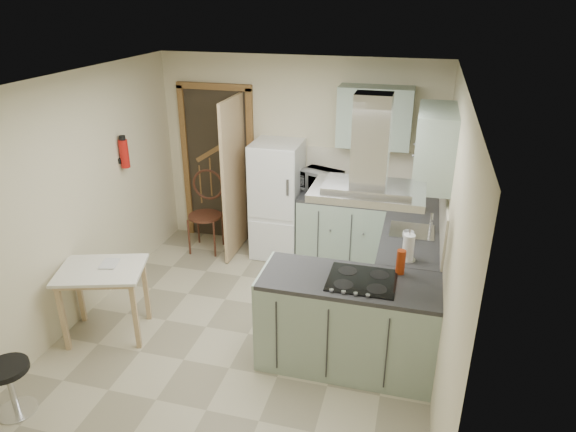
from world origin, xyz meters
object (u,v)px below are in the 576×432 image
(drop_leaf_table, at_px, (106,302))
(stool, at_px, (11,389))
(fridge, at_px, (277,200))
(extractor_hood, at_px, (368,192))
(peninsula, at_px, (348,322))
(microwave, at_px, (321,181))
(bentwood_chair, at_px, (205,216))

(drop_leaf_table, height_order, stool, drop_leaf_table)
(fridge, height_order, extractor_hood, extractor_hood)
(peninsula, bearing_deg, extractor_hood, 0.00)
(drop_leaf_table, bearing_deg, microwave, 34.85)
(extractor_hood, bearing_deg, peninsula, 180.00)
(drop_leaf_table, bearing_deg, peninsula, -13.46)
(bentwood_chair, distance_m, microwave, 1.60)
(fridge, distance_m, drop_leaf_table, 2.46)
(peninsula, height_order, bentwood_chair, bentwood_chair)
(fridge, distance_m, peninsula, 2.35)
(fridge, bearing_deg, peninsula, -58.26)
(peninsula, height_order, microwave, microwave)
(fridge, distance_m, extractor_hood, 2.57)
(microwave, bearing_deg, extractor_hood, -48.41)
(stool, bearing_deg, peninsula, 27.08)
(drop_leaf_table, xyz_separation_m, stool, (-0.16, -1.13, -0.14))
(fridge, xyz_separation_m, microwave, (0.55, 0.06, 0.28))
(bentwood_chair, height_order, microwave, microwave)
(fridge, relative_size, drop_leaf_table, 1.88)
(drop_leaf_table, height_order, microwave, microwave)
(stool, bearing_deg, drop_leaf_table, 81.98)
(fridge, relative_size, stool, 3.21)
(drop_leaf_table, relative_size, microwave, 1.65)
(peninsula, xyz_separation_m, microwave, (-0.67, 2.04, 0.58))
(extractor_hood, bearing_deg, stool, -153.81)
(extractor_hood, bearing_deg, microwave, 110.81)
(peninsula, bearing_deg, microwave, 108.31)
(peninsula, height_order, drop_leaf_table, peninsula)
(extractor_hood, xyz_separation_m, bentwood_chair, (-2.27, 1.81, -1.23))
(stool, bearing_deg, microwave, 60.80)
(fridge, xyz_separation_m, drop_leaf_table, (-1.15, -2.14, -0.38))
(fridge, bearing_deg, stool, -111.81)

